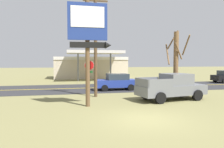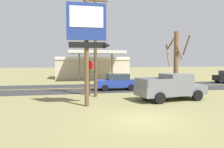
{
  "view_description": "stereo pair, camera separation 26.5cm",
  "coord_description": "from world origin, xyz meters",
  "px_view_note": "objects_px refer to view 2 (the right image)",
  "views": [
    {
      "loc": [
        -3.87,
        -10.02,
        2.91
      ],
      "look_at": [
        0.0,
        8.0,
        1.8
      ],
      "focal_mm": 34.63,
      "sensor_mm": 36.0,
      "label": 1
    },
    {
      "loc": [
        -3.61,
        -10.07,
        2.91
      ],
      "look_at": [
        0.0,
        8.0,
        1.8
      ],
      "focal_mm": 34.63,
      "sensor_mm": 36.0,
      "label": 2
    }
  ],
  "objects_px": {
    "stop_sign": "(89,72)",
    "pickup_grey_parked_on_lawn": "(172,87)",
    "motel_sign": "(87,34)",
    "car_blue_near_lane": "(117,82)",
    "gas_station": "(92,67)",
    "bare_tree": "(176,62)",
    "utility_pole": "(95,42)"
  },
  "relations": [
    {
      "from": "pickup_grey_parked_on_lawn",
      "to": "car_blue_near_lane",
      "type": "distance_m",
      "value": 6.84
    },
    {
      "from": "utility_pole",
      "to": "gas_station",
      "type": "relative_size",
      "value": 0.68
    },
    {
      "from": "motel_sign",
      "to": "car_blue_near_lane",
      "type": "relative_size",
      "value": 1.62
    },
    {
      "from": "bare_tree",
      "to": "gas_station",
      "type": "bearing_deg",
      "value": 103.19
    },
    {
      "from": "utility_pole",
      "to": "bare_tree",
      "type": "bearing_deg",
      "value": -7.54
    },
    {
      "from": "gas_station",
      "to": "pickup_grey_parked_on_lawn",
      "type": "bearing_deg",
      "value": -80.83
    },
    {
      "from": "gas_station",
      "to": "utility_pole",
      "type": "bearing_deg",
      "value": -95.16
    },
    {
      "from": "motel_sign",
      "to": "bare_tree",
      "type": "xyz_separation_m",
      "value": [
        7.57,
        2.85,
        -1.79
      ]
    },
    {
      "from": "motel_sign",
      "to": "pickup_grey_parked_on_lawn",
      "type": "xyz_separation_m",
      "value": [
        6.34,
        1.15,
        -3.65
      ]
    },
    {
      "from": "car_blue_near_lane",
      "to": "gas_station",
      "type": "bearing_deg",
      "value": 92.86
    },
    {
      "from": "motel_sign",
      "to": "bare_tree",
      "type": "height_order",
      "value": "motel_sign"
    },
    {
      "from": "gas_station",
      "to": "pickup_grey_parked_on_lawn",
      "type": "distance_m",
      "value": 22.65
    },
    {
      "from": "utility_pole",
      "to": "bare_tree",
      "type": "xyz_separation_m",
      "value": [
        6.62,
        -0.88,
        -1.58
      ]
    },
    {
      "from": "stop_sign",
      "to": "utility_pole",
      "type": "relative_size",
      "value": 0.36
    },
    {
      "from": "stop_sign",
      "to": "car_blue_near_lane",
      "type": "xyz_separation_m",
      "value": [
        3.04,
        3.02,
        -1.2
      ]
    },
    {
      "from": "stop_sign",
      "to": "bare_tree",
      "type": "xyz_separation_m",
      "value": [
        7.07,
        -1.52,
        0.8
      ]
    },
    {
      "from": "motel_sign",
      "to": "pickup_grey_parked_on_lawn",
      "type": "height_order",
      "value": "motel_sign"
    },
    {
      "from": "stop_sign",
      "to": "pickup_grey_parked_on_lawn",
      "type": "distance_m",
      "value": 6.75
    },
    {
      "from": "bare_tree",
      "to": "gas_station",
      "type": "height_order",
      "value": "bare_tree"
    },
    {
      "from": "bare_tree",
      "to": "utility_pole",
      "type": "bearing_deg",
      "value": 172.46
    },
    {
      "from": "utility_pole",
      "to": "motel_sign",
      "type": "bearing_deg",
      "value": -104.24
    },
    {
      "from": "pickup_grey_parked_on_lawn",
      "to": "bare_tree",
      "type": "bearing_deg",
      "value": 54.14
    },
    {
      "from": "stop_sign",
      "to": "car_blue_near_lane",
      "type": "distance_m",
      "value": 4.45
    },
    {
      "from": "stop_sign",
      "to": "gas_station",
      "type": "distance_m",
      "value": 19.25
    },
    {
      "from": "utility_pole",
      "to": "car_blue_near_lane",
      "type": "distance_m",
      "value": 5.73
    },
    {
      "from": "bare_tree",
      "to": "gas_station",
      "type": "distance_m",
      "value": 21.22
    },
    {
      "from": "motel_sign",
      "to": "gas_station",
      "type": "bearing_deg",
      "value": 83.37
    },
    {
      "from": "motel_sign",
      "to": "utility_pole",
      "type": "bearing_deg",
      "value": 75.76
    },
    {
      "from": "motel_sign",
      "to": "car_blue_near_lane",
      "type": "height_order",
      "value": "motel_sign"
    },
    {
      "from": "motel_sign",
      "to": "bare_tree",
      "type": "bearing_deg",
      "value": 20.67
    },
    {
      "from": "stop_sign",
      "to": "car_blue_near_lane",
      "type": "bearing_deg",
      "value": 44.85
    },
    {
      "from": "motel_sign",
      "to": "gas_station",
      "type": "distance_m",
      "value": 23.8
    }
  ]
}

